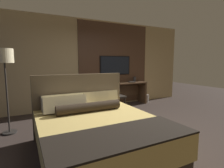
% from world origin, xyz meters
% --- Properties ---
extents(ground_plane, '(16.00, 16.00, 0.00)m').
position_xyz_m(ground_plane, '(0.00, 0.00, 0.00)').
color(ground_plane, '#332823').
extents(wall_back_tv_panel, '(7.20, 0.09, 2.80)m').
position_xyz_m(wall_back_tv_panel, '(0.12, 2.59, 1.40)').
color(wall_back_tv_panel, tan).
rests_on(wall_back_tv_panel, ground_plane).
extents(bed, '(1.81, 2.11, 1.22)m').
position_xyz_m(bed, '(-1.00, -0.29, 0.35)').
color(bed, '#33281E').
rests_on(bed, ground_plane).
extents(desk, '(2.05, 0.49, 0.77)m').
position_xyz_m(desk, '(0.82, 2.33, 0.53)').
color(desk, brown).
rests_on(desk, ground_plane).
extents(tv, '(1.13, 0.04, 0.64)m').
position_xyz_m(tv, '(0.82, 2.52, 1.35)').
color(tv, black).
extents(desk_chair, '(0.46, 0.46, 0.90)m').
position_xyz_m(desk_chair, '(0.42, 1.77, 0.54)').
color(desk_chair, '#28231E').
rests_on(desk_chair, ground_plane).
extents(floor_lamp, '(0.34, 0.34, 1.72)m').
position_xyz_m(floor_lamp, '(-2.32, 1.28, 1.45)').
color(floor_lamp, '#282623').
rests_on(floor_lamp, ground_plane).
extents(vase_tall, '(0.12, 0.12, 0.33)m').
position_xyz_m(vase_tall, '(0.80, 2.40, 0.94)').
color(vase_tall, '#333338').
rests_on(vase_tall, desk).
extents(vase_short, '(0.10, 0.10, 0.17)m').
position_xyz_m(vase_short, '(1.55, 2.40, 0.86)').
color(vase_short, '#333338').
rests_on(vase_short, desk).
extents(book, '(0.24, 0.19, 0.03)m').
position_xyz_m(book, '(1.32, 2.24, 0.79)').
color(book, '#332D28').
rests_on(book, desk).
extents(waste_bin, '(0.22, 0.22, 0.28)m').
position_xyz_m(waste_bin, '(1.96, 2.27, 0.14)').
color(waste_bin, gray).
rests_on(waste_bin, ground_plane).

